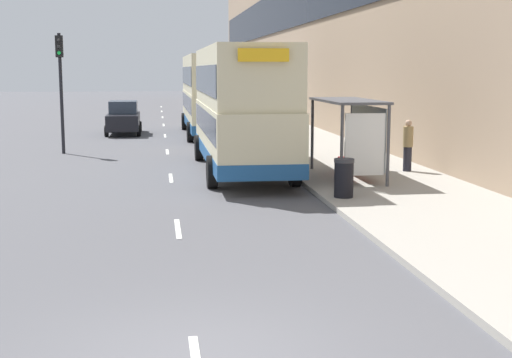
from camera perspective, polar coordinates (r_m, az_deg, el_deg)
name	(u,v)px	position (r m, az deg, el deg)	size (l,w,h in m)	color
pavement	(262,122)	(47.56, 0.47, 4.56)	(5.00, 93.00, 0.14)	#A39E93
lane_mark_1	(178,229)	(16.21, -6.27, -3.97)	(0.12, 2.00, 0.01)	silver
lane_mark_2	(171,178)	(23.71, -6.82, 0.07)	(0.12, 2.00, 0.01)	silver
lane_mark_3	(167,152)	(31.28, -7.11, 2.17)	(0.12, 2.00, 0.01)	silver
lane_mark_4	(165,136)	(38.87, -7.28, 3.45)	(0.12, 2.00, 0.01)	silver
lane_mark_5	(164,125)	(46.47, -7.40, 4.31)	(0.12, 2.00, 0.01)	silver
lane_mark_6	(163,117)	(54.08, -7.49, 4.92)	(0.12, 2.00, 0.01)	silver
lane_mark_7	(162,111)	(61.70, -7.55, 5.39)	(0.12, 2.00, 0.01)	silver
lane_mark_8	(161,107)	(69.31, -7.60, 5.75)	(0.12, 2.00, 0.01)	silver
bus_shelter	(356,124)	(22.65, 7.98, 4.41)	(1.60, 4.20, 2.48)	#4C4C51
double_decker_bus_near	(241,107)	(24.72, -1.20, 5.80)	(2.85, 10.48, 4.30)	beige
double_decker_bus_ahead	(210,93)	(38.88, -3.69, 6.87)	(2.85, 11.33, 4.30)	beige
car_0	(124,118)	(40.29, -10.55, 4.83)	(1.90, 4.54, 1.83)	black
pedestrian_at_shelter	(365,142)	(24.96, 8.69, 2.93)	(0.36, 0.36, 1.82)	#23232D
pedestrian_1	(408,145)	(24.67, 12.05, 2.68)	(0.35, 0.35, 1.75)	#23232D
litter_bin	(344,178)	(19.36, 7.04, 0.10)	(0.55, 0.55, 1.05)	black
traffic_light_far_kerb	(60,73)	(31.33, -15.38, 8.15)	(0.30, 0.32, 5.06)	black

